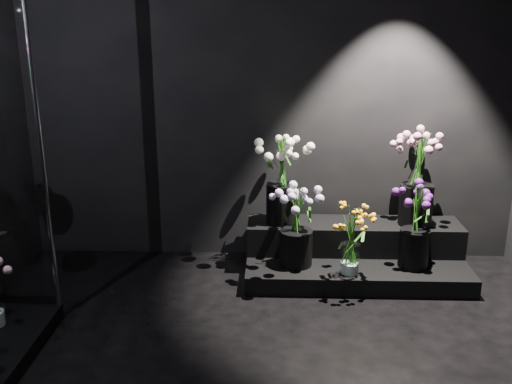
{
  "coord_description": "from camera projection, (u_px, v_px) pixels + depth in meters",
  "views": [
    {
      "loc": [
        0.03,
        -2.56,
        1.97
      ],
      "look_at": [
        -0.1,
        1.2,
        0.8
      ],
      "focal_mm": 40.0,
      "sensor_mm": 36.0,
      "label": 1
    }
  ],
  "objects": [
    {
      "name": "wall_back",
      "position": [
        272.0,
        90.0,
        4.52
      ],
      "size": [
        4.0,
        0.0,
        4.0
      ],
      "primitive_type": "plane",
      "rotation": [
        1.57,
        0.0,
        0.0
      ],
      "color": "black",
      "rests_on": "floor"
    },
    {
      "name": "display_riser",
      "position": [
        354.0,
        253.0,
        4.54
      ],
      "size": [
        1.71,
        0.76,
        0.38
      ],
      "color": "black",
      "rests_on": "floor"
    },
    {
      "name": "bouquet_orange_bells",
      "position": [
        351.0,
        239.0,
        4.14
      ],
      "size": [
        0.35,
        0.35,
        0.52
      ],
      "rotation": [
        0.0,
        0.0,
        0.26
      ],
      "color": "white",
      "rests_on": "display_riser"
    },
    {
      "name": "bouquet_lilac",
      "position": [
        296.0,
        222.0,
        4.27
      ],
      "size": [
        0.44,
        0.44,
        0.61
      ],
      "rotation": [
        0.0,
        0.0,
        -0.27
      ],
      "color": "black",
      "rests_on": "display_riser"
    },
    {
      "name": "bouquet_purple",
      "position": [
        416.0,
        223.0,
        4.23
      ],
      "size": [
        0.39,
        0.39,
        0.63
      ],
      "rotation": [
        0.0,
        0.0,
        0.33
      ],
      "color": "black",
      "rests_on": "display_riser"
    },
    {
      "name": "bouquet_cream_roses",
      "position": [
        282.0,
        173.0,
        4.46
      ],
      "size": [
        0.43,
        0.43,
        0.7
      ],
      "rotation": [
        0.0,
        0.0,
        -0.13
      ],
      "color": "black",
      "rests_on": "display_riser"
    },
    {
      "name": "bouquet_pink_roses",
      "position": [
        419.0,
        173.0,
        4.41
      ],
      "size": [
        0.46,
        0.46,
        0.74
      ],
      "rotation": [
        0.0,
        0.0,
        0.28
      ],
      "color": "black",
      "rests_on": "display_riser"
    }
  ]
}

